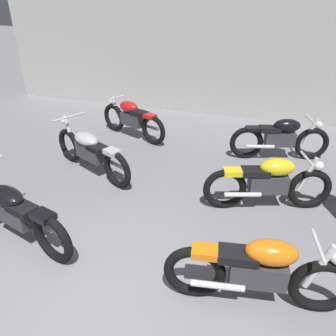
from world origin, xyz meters
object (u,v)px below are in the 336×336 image
at_px(motorcycle_right_row_0, 259,271).
at_px(motorcycle_left_row_2, 132,118).
at_px(motorcycle_right_row_1, 269,182).
at_px(motorcycle_left_row_0, 13,211).
at_px(motorcycle_left_row_1, 90,150).
at_px(motorcycle_right_row_2, 280,138).

bearing_deg(motorcycle_right_row_0, motorcycle_left_row_2, 129.49).
bearing_deg(motorcycle_right_row_0, motorcycle_right_row_1, 90.73).
relative_size(motorcycle_left_row_0, motorcycle_left_row_1, 1.05).
relative_size(motorcycle_left_row_0, motorcycle_right_row_0, 1.09).
height_order(motorcycle_left_row_0, motorcycle_left_row_2, motorcycle_left_row_0).
height_order(motorcycle_left_row_0, motorcycle_right_row_1, motorcycle_left_row_0).
relative_size(motorcycle_left_row_2, motorcycle_right_row_1, 0.99).
relative_size(motorcycle_left_row_0, motorcycle_right_row_2, 1.11).
distance_m(motorcycle_right_row_0, motorcycle_right_row_2, 3.79).
height_order(motorcycle_left_row_1, motorcycle_right_row_2, motorcycle_left_row_1).
distance_m(motorcycle_left_row_0, motorcycle_left_row_2, 3.85).
bearing_deg(motorcycle_left_row_2, motorcycle_left_row_0, -89.39).
bearing_deg(motorcycle_left_row_2, motorcycle_left_row_1, -89.66).
bearing_deg(motorcycle_right_row_1, motorcycle_left_row_0, -149.40).
bearing_deg(motorcycle_right_row_2, motorcycle_right_row_0, -91.14).
distance_m(motorcycle_right_row_0, motorcycle_right_row_1, 1.90).
distance_m(motorcycle_left_row_1, motorcycle_right_row_2, 3.71).
height_order(motorcycle_left_row_1, motorcycle_right_row_0, motorcycle_left_row_1).
bearing_deg(motorcycle_left_row_2, motorcycle_right_row_1, -32.04).
xyz_separation_m(motorcycle_left_row_2, motorcycle_right_row_2, (3.28, -0.10, 0.00)).
distance_m(motorcycle_left_row_0, motorcycle_left_row_1, 1.99).
bearing_deg(motorcycle_left_row_1, motorcycle_right_row_1, -2.40).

